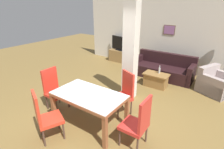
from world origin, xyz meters
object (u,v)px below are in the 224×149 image
dining_chair_head_left (54,88)px  bottle (159,70)px  dining_chair_head_right (138,122)px  dining_table (89,100)px  tv_screen (120,44)px  sofa (163,69)px  armchair (215,84)px  dining_chair_near_left (45,115)px  tv_stand (120,56)px  coffee_table (156,80)px  dining_chair_far_right (124,92)px

dining_chair_head_left → bottle: 3.29m
dining_chair_head_left → dining_chair_head_right: 2.39m
dining_table → tv_screen: 4.64m
dining_chair_head_right → bottle: 2.85m
dining_chair_head_left → sofa: bearing=155.9°
tv_screen → bottle: bearing=162.8°
sofa → armchair: bearing=170.7°
sofa → dining_chair_near_left: bearing=79.8°
dining_table → sofa: bearing=83.4°
dining_table → armchair: armchair is taller
armchair → tv_stand: size_ratio=1.16×
dining_chair_near_left → coffee_table: bearing=100.2°
bottle → dining_chair_far_right: bearing=-94.9°
dining_chair_near_left → coffee_table: 3.66m
dining_chair_head_left → armchair: 4.72m
armchair → coffee_table: size_ratio=1.44×
dining_table → dining_chair_far_right: size_ratio=1.46×
dining_table → sofa: size_ratio=0.73×
sofa → armchair: size_ratio=1.88×
dining_chair_near_left → tv_stand: 5.31m
armchair → tv_stand: (-4.04, 0.92, -0.01)m
dining_chair_head_right → coffee_table: dining_chair_head_right is taller
armchair → dining_table: bearing=-7.1°
dining_chair_near_left → bottle: (0.95, 3.64, -0.01)m
dining_chair_head_right → tv_screen: tv_screen is taller
dining_table → dining_chair_head_right: dining_chair_head_right is taller
dining_chair_head_right → tv_stand: 5.24m
dining_chair_near_left → dining_chair_far_right: bearing=89.6°
dining_chair_head_left → tv_screen: bearing=-170.8°
dining_chair_head_right → bottle: (-0.64, 2.78, -0.01)m
armchair → coffee_table: armchair is taller
coffee_table → tv_screen: 2.91m
dining_chair_head_left → dining_chair_near_left: 1.18m
tv_stand → dining_chair_far_right: bearing=-56.3°
dining_chair_far_right → coffee_table: 1.88m
dining_table → coffee_table: bearing=79.3°
armchair → bottle: 1.71m
armchair → tv_screen: (-4.04, 0.92, 0.57)m
dining_chair_head_right → sofa: 3.70m
dining_chair_head_right → coffee_table: (-0.69, 2.68, -0.33)m
dining_chair_head_left → tv_screen: 4.30m
dining_chair_near_left → dining_chair_far_right: (0.78, 1.68, 0.00)m
dining_chair_head_left → dining_chair_head_right: bearing=90.0°
dining_chair_far_right → sofa: dining_chair_far_right is taller
dining_table → dining_chair_near_left: size_ratio=1.46×
dining_table → coffee_table: (0.50, 2.68, -0.37)m
dining_chair_head_left → dining_chair_far_right: size_ratio=1.00×
dining_chair_near_left → dining_chair_far_right: 1.86m
dining_table → sofa: sofa is taller
dining_chair_near_left → sofa: 4.54m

